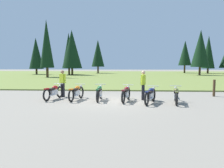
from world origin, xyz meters
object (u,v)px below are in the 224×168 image
object	(u,v)px
rider_with_back_turned	(143,83)
motorcycle_navy	(150,95)
rider_checking_bike	(63,82)
trail_marker_post	(214,88)
motorcycle_red	(54,92)
motorcycle_olive	(176,95)
motorcycle_maroon	(126,93)
motorcycle_british_green	(99,93)
motorcycle_orange	(76,92)

from	to	relation	value
rider_with_back_turned	motorcycle_navy	bearing A→B (deg)	-75.11
rider_checking_bike	trail_marker_post	size ratio (longest dim) A/B	1.56
motorcycle_red	motorcycle_navy	bearing A→B (deg)	-10.45
motorcycle_navy	motorcycle_olive	size ratio (longest dim) A/B	0.96
motorcycle_maroon	rider_checking_bike	world-z (taller)	rider_checking_bike
motorcycle_red	trail_marker_post	xyz separation A→B (m)	(9.78, 1.75, 0.10)
motorcycle_british_green	motorcycle_maroon	xyz separation A→B (m)	(1.52, -0.25, 0.00)
rider_checking_bike	trail_marker_post	distance (m)	9.55
motorcycle_maroon	rider_with_back_turned	distance (m)	1.22
trail_marker_post	rider_checking_bike	bearing A→B (deg)	-175.24
motorcycle_red	motorcycle_maroon	xyz separation A→B (m)	(4.21, -0.45, 0.00)
motorcycle_orange	rider_with_back_turned	distance (m)	3.84
motorcycle_red	motorcycle_olive	size ratio (longest dim) A/B	0.99
motorcycle_british_green	motorcycle_olive	bearing A→B (deg)	-9.90
motorcycle_navy	trail_marker_post	xyz separation A→B (m)	(4.30, 2.76, 0.10)
motorcycle_british_green	motorcycle_maroon	distance (m)	1.54
motorcycle_red	rider_checking_bike	world-z (taller)	rider_checking_bike
motorcycle_red	motorcycle_orange	world-z (taller)	same
motorcycle_british_green	motorcycle_red	bearing A→B (deg)	175.87
motorcycle_navy	rider_checking_bike	xyz separation A→B (m)	(-5.21, 1.97, 0.51)
motorcycle_navy	rider_with_back_turned	size ratio (longest dim) A/B	1.20
motorcycle_british_green	trail_marker_post	world-z (taller)	trail_marker_post
motorcycle_red	motorcycle_british_green	world-z (taller)	same
motorcycle_navy	motorcycle_olive	distance (m)	1.34
rider_with_back_turned	motorcycle_orange	bearing A→B (deg)	-176.23
rider_checking_bike	trail_marker_post	bearing A→B (deg)	4.76
motorcycle_navy	rider_with_back_turned	bearing A→B (deg)	104.89
motorcycle_orange	motorcycle_navy	bearing A→B (deg)	-11.71
motorcycle_orange	motorcycle_maroon	xyz separation A→B (m)	(2.83, -0.28, 0.00)
motorcycle_olive	rider_checking_bike	xyz separation A→B (m)	(-6.55, 1.87, 0.51)
motorcycle_maroon	motorcycle_navy	bearing A→B (deg)	-24.03
motorcycle_british_green	rider_checking_bike	xyz separation A→B (m)	(-2.43, 1.15, 0.51)
motorcycle_olive	motorcycle_orange	bearing A→B (deg)	172.11
motorcycle_british_green	trail_marker_post	xyz separation A→B (m)	(7.09, 1.94, 0.10)
motorcycle_red	motorcycle_british_green	bearing A→B (deg)	-4.13
motorcycle_red	motorcycle_orange	xyz separation A→B (m)	(1.38, -0.16, 0.00)
motorcycle_maroon	motorcycle_navy	world-z (taller)	same
motorcycle_olive	rider_with_back_turned	world-z (taller)	rider_with_back_turned
motorcycle_orange	rider_with_back_turned	xyz separation A→B (m)	(3.80, 0.25, 0.51)
motorcycle_navy	rider_with_back_turned	xyz separation A→B (m)	(-0.29, 1.10, 0.51)
motorcycle_navy	rider_checking_bike	distance (m)	5.59
motorcycle_olive	rider_checking_bike	distance (m)	6.83
motorcycle_orange	trail_marker_post	distance (m)	8.61
motorcycle_navy	motorcycle_olive	xyz separation A→B (m)	(1.34, 0.10, 0.00)
motorcycle_orange	motorcycle_maroon	world-z (taller)	same
motorcycle_olive	rider_with_back_turned	distance (m)	1.98
motorcycle_red	motorcycle_maroon	bearing A→B (deg)	-6.04
motorcycle_british_green	motorcycle_navy	world-z (taller)	same
trail_marker_post	motorcycle_red	bearing A→B (deg)	-169.86
motorcycle_maroon	motorcycle_olive	bearing A→B (deg)	-10.19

